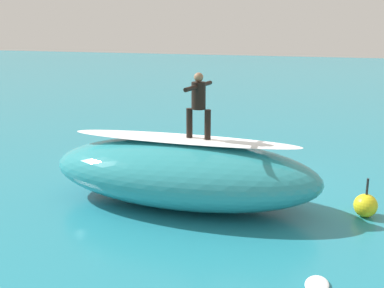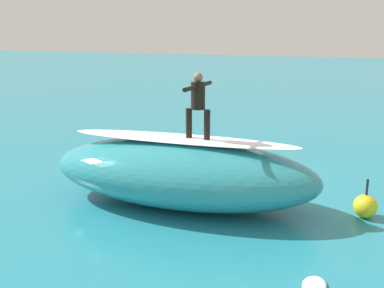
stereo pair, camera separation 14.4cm
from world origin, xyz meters
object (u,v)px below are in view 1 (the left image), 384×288
Objects in this scene: surfer_riding at (199,101)px; buoy_marker at (366,205)px; surfboard_riding at (198,140)px; surfboard_paddling at (187,174)px; surfer_paddling at (191,169)px.

surfer_riding is 5.04m from buoy_marker.
surfboard_riding is 1.04m from surfer_riding.
surfer_riding is at bearing 90.25° from surfboard_paddling.
surfer_riding reaches higher than surfer_paddling.
buoy_marker reaches higher than surfboard_paddling.
surfboard_paddling is (1.14, -2.39, -1.81)m from surfboard_riding.
surfboard_paddling is at bearing -58.82° from surfboard_riding.
surfer_riding is 3.77m from surfer_paddling.
surfboard_paddling is (1.14, -2.39, -2.85)m from surfer_riding.
buoy_marker is (-4.28, -0.63, -2.58)m from surfer_riding.
surfer_paddling is (1.03, -2.45, -2.68)m from surfer_riding.
surfer_paddling is 5.61m from buoy_marker.
surfer_riding is 1.67× the size of buoy_marker.
surfboard_paddling is 0.21m from surfer_paddling.
surfer_riding is 1.09× the size of surfer_paddling.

